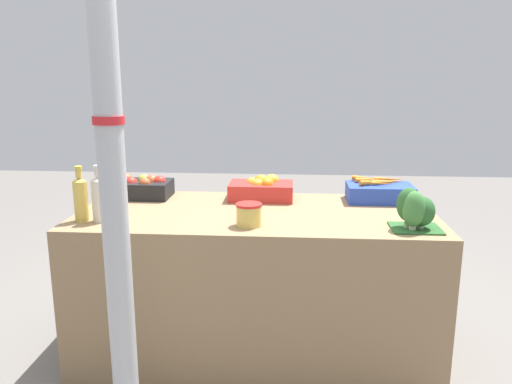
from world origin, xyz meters
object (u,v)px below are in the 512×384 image
(juice_bottle_cloudy, at_px, (100,198))
(pickle_jar, at_px, (249,215))
(support_pole, at_px, (111,152))
(orange_crate, at_px, (262,189))
(broccoli_pile, at_px, (415,210))
(apple_crate, at_px, (139,187))
(juice_bottle_golden, at_px, (81,198))
(carrot_crate, at_px, (379,192))

(juice_bottle_cloudy, xyz_separation_m, pickle_jar, (0.71, -0.02, -0.06))
(pickle_jar, bearing_deg, support_pole, -136.40)
(support_pole, bearing_deg, orange_crate, 62.92)
(orange_crate, relative_size, broccoli_pile, 1.61)
(support_pole, distance_m, broccoli_pile, 1.32)
(broccoli_pile, xyz_separation_m, juice_bottle_cloudy, (-1.45, 0.03, 0.02))
(apple_crate, relative_size, orange_crate, 1.00)
(broccoli_pile, height_order, pickle_jar, broccoli_pile)
(pickle_jar, bearing_deg, juice_bottle_cloudy, 178.38)
(juice_bottle_golden, height_order, pickle_jar, juice_bottle_golden)
(apple_crate, height_order, pickle_jar, apple_crate)
(juice_bottle_golden, bearing_deg, pickle_jar, -1.43)
(juice_bottle_golden, bearing_deg, carrot_crate, 18.69)
(carrot_crate, bearing_deg, apple_crate, -179.88)
(orange_crate, relative_size, juice_bottle_golden, 1.33)
(support_pole, bearing_deg, juice_bottle_cloudy, 117.48)
(support_pole, xyz_separation_m, juice_bottle_cloudy, (-0.24, 0.46, -0.29))
(carrot_crate, distance_m, pickle_jar, 0.85)
(orange_crate, relative_size, carrot_crate, 1.00)
(orange_crate, xyz_separation_m, juice_bottle_cloudy, (-0.73, -0.50, 0.06))
(broccoli_pile, bearing_deg, pickle_jar, 179.11)
(apple_crate, distance_m, pickle_jar, 0.85)
(broccoli_pile, bearing_deg, juice_bottle_golden, 178.83)
(carrot_crate, relative_size, broccoli_pile, 1.61)
(apple_crate, bearing_deg, carrot_crate, 0.12)
(orange_crate, relative_size, pickle_jar, 2.93)
(orange_crate, bearing_deg, pickle_jar, -92.91)
(apple_crate, bearing_deg, pickle_jar, -37.35)
(orange_crate, bearing_deg, carrot_crate, 0.06)
(orange_crate, height_order, broccoli_pile, broccoli_pile)
(support_pole, height_order, juice_bottle_cloudy, support_pole)
(juice_bottle_golden, distance_m, juice_bottle_cloudy, 0.09)
(juice_bottle_golden, bearing_deg, support_pole, -54.14)
(apple_crate, xyz_separation_m, juice_bottle_golden, (-0.12, -0.50, 0.05))
(carrot_crate, bearing_deg, support_pole, -139.85)
(apple_crate, xyz_separation_m, orange_crate, (0.70, 0.00, 0.00))
(apple_crate, relative_size, juice_bottle_golden, 1.33)
(juice_bottle_golden, distance_m, pickle_jar, 0.80)
(broccoli_pile, bearing_deg, support_pole, -160.34)
(apple_crate, height_order, orange_crate, orange_crate)
(apple_crate, bearing_deg, broccoli_pile, -20.40)
(carrot_crate, xyz_separation_m, pickle_jar, (-0.67, -0.52, 0.00))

